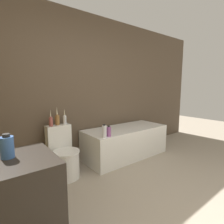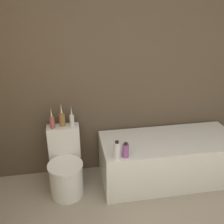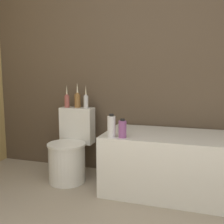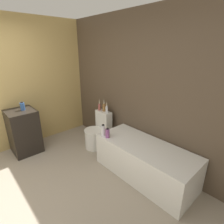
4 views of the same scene
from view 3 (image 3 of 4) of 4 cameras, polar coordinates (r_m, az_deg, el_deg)
wall_back_tiled at (r=2.94m, az=3.16°, el=11.79°), size 6.40×0.06×2.60m
bathtub at (r=2.58m, az=17.04°, el=-10.92°), size 1.63×0.69×0.56m
toilet at (r=2.85m, az=-9.11°, el=-8.41°), size 0.40×0.55×0.75m
vase_gold at (r=2.95m, az=-9.78°, el=2.60°), size 0.06×0.06×0.25m
vase_silver at (r=2.93m, az=-7.53°, el=2.79°), size 0.07×0.07×0.28m
vase_bronze at (r=2.87m, az=-5.70°, el=2.53°), size 0.05×0.05×0.25m
shampoo_bottle_tall at (r=2.32m, az=-0.12°, el=-3.14°), size 0.07×0.07×0.21m
shampoo_bottle_short at (r=2.31m, az=2.29°, el=-3.69°), size 0.07×0.07×0.17m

